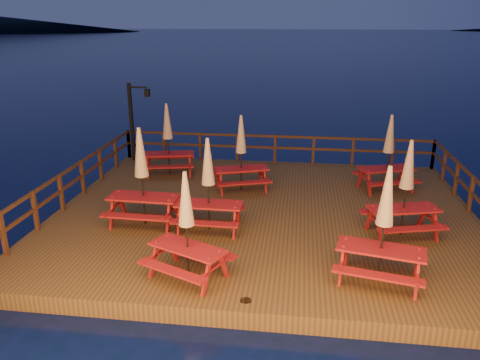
{
  "coord_description": "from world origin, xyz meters",
  "views": [
    {
      "loc": [
        0.92,
        -12.54,
        5.72
      ],
      "look_at": [
        -0.8,
        0.6,
        1.11
      ],
      "focal_mm": 35.0,
      "sensor_mm": 36.0,
      "label": 1
    }
  ],
  "objects": [
    {
      "name": "ground",
      "position": [
        0.0,
        0.0,
        0.0
      ],
      "size": [
        500.0,
        500.0,
        0.0
      ],
      "primitive_type": "plane",
      "color": "black",
      "rests_on": "ground"
    },
    {
      "name": "deck",
      "position": [
        0.0,
        0.0,
        0.2
      ],
      "size": [
        12.0,
        10.0,
        0.4
      ],
      "primitive_type": "cube",
      "color": "#493117",
      "rests_on": "ground"
    },
    {
      "name": "deck_piles",
      "position": [
        0.0,
        0.0,
        -0.3
      ],
      "size": [
        11.44,
        9.44,
        1.4
      ],
      "color": "#3C2513",
      "rests_on": "ground"
    },
    {
      "name": "railing",
      "position": [
        0.0,
        1.78,
        1.16
      ],
      "size": [
        11.8,
        9.75,
        1.1
      ],
      "color": "#3C2513",
      "rests_on": "deck"
    },
    {
      "name": "lamp_post",
      "position": [
        -5.39,
        4.55,
        2.2
      ],
      "size": [
        0.85,
        0.18,
        3.0
      ],
      "color": "black",
      "rests_on": "deck"
    },
    {
      "name": "picnic_table_0",
      "position": [
        -0.91,
        1.69,
        1.68
      ],
      "size": [
        2.1,
        1.92,
        2.47
      ],
      "rotation": [
        0.0,
        0.0,
        0.34
      ],
      "color": "maroon",
      "rests_on": "deck"
    },
    {
      "name": "picnic_table_1",
      "position": [
        3.62,
        -1.12,
        1.71
      ],
      "size": [
        2.08,
        1.86,
        2.53
      ],
      "rotation": [
        0.0,
        0.0,
        0.26
      ],
      "color": "maroon",
      "rests_on": "deck"
    },
    {
      "name": "picnic_table_2",
      "position": [
        -3.68,
        3.0,
        1.72
      ],
      "size": [
        2.05,
        1.81,
        2.54
      ],
      "rotation": [
        0.0,
        0.0,
        0.22
      ],
      "color": "maroon",
      "rests_on": "deck"
    },
    {
      "name": "picnic_table_3",
      "position": [
        -3.16,
        -1.3,
        1.79
      ],
      "size": [
        1.92,
        1.59,
        2.68
      ],
      "rotation": [
        0.0,
        0.0,
        -0.03
      ],
      "color": "maroon",
      "rests_on": "deck"
    },
    {
      "name": "picnic_table_4",
      "position": [
        2.71,
        -3.49,
        1.74
      ],
      "size": [
        2.07,
        1.83,
        2.57
      ],
      "rotation": [
        0.0,
        0.0,
        -0.21
      ],
      "color": "maroon",
      "rests_on": "deck"
    },
    {
      "name": "picnic_table_5",
      "position": [
        -1.35,
        -1.45,
        1.7
      ],
      "size": [
        1.76,
        1.46,
        2.5
      ],
      "rotation": [
        0.0,
        0.0,
        -0.01
      ],
      "color": "maroon",
      "rests_on": "deck"
    },
    {
      "name": "picnic_table_6",
      "position": [
        3.75,
        2.3,
        1.69
      ],
      "size": [
        2.1,
        1.9,
        2.48
      ],
      "rotation": [
        0.0,
        0.0,
        0.32
      ],
      "color": "maroon",
      "rests_on": "deck"
    },
    {
      "name": "picnic_table_7",
      "position": [
        -1.34,
        -3.85,
        1.65
      ],
      "size": [
        2.1,
        1.95,
        2.4
      ],
      "rotation": [
        0.0,
        0.0,
        -0.43
      ],
      "color": "maroon",
      "rests_on": "deck"
    }
  ]
}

